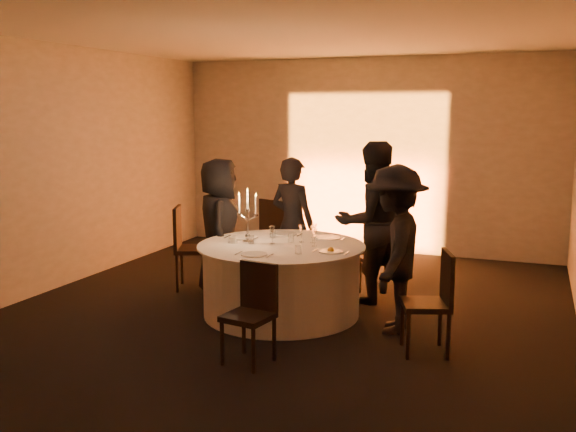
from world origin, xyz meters
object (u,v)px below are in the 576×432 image
(chair_left, at_px, (187,242))
(chair_back_right, at_px, (382,255))
(guest_right, at_px, (395,249))
(chair_right, at_px, (434,296))
(chair_back_left, at_px, (278,232))
(banquet_table, at_px, (281,279))
(guest_back_left, at_px, (293,224))
(guest_left, at_px, (219,227))
(chair_front, at_px, (253,307))
(coffee_cup, at_px, (233,240))
(guest_back_right, at_px, (372,222))
(candelabra, at_px, (248,224))

(chair_left, bearing_deg, chair_back_right, -100.69)
(guest_right, bearing_deg, chair_right, 41.06)
(chair_back_left, height_order, chair_right, chair_back_left)
(banquet_table, relative_size, chair_back_right, 1.99)
(banquet_table, relative_size, guest_right, 1.08)
(chair_back_right, bearing_deg, guest_back_left, -37.20)
(guest_left, bearing_deg, chair_back_left, -39.55)
(chair_front, bearing_deg, coffee_cup, 132.48)
(guest_back_right, distance_m, coffee_cup, 1.61)
(guest_right, bearing_deg, chair_back_right, -165.66)
(chair_left, bearing_deg, guest_right, -125.36)
(chair_left, height_order, coffee_cup, chair_left)
(chair_left, xyz_separation_m, guest_back_left, (1.21, 0.47, 0.24))
(guest_left, bearing_deg, banquet_table, -140.59)
(guest_back_right, bearing_deg, chair_back_left, -70.87)
(chair_back_left, distance_m, guest_left, 1.20)
(banquet_table, bearing_deg, chair_back_right, 49.28)
(chair_back_left, height_order, guest_back_left, guest_back_left)
(chair_right, xyz_separation_m, chair_front, (-1.46, -0.76, -0.04))
(banquet_table, relative_size, chair_front, 2.06)
(banquet_table, xyz_separation_m, chair_left, (-1.46, 0.53, 0.20))
(chair_front, height_order, guest_back_right, guest_back_right)
(chair_back_right, xyz_separation_m, chair_front, (-0.62, -2.32, -0.02))
(chair_right, distance_m, coffee_cup, 2.30)
(chair_left, bearing_deg, chair_front, -159.36)
(chair_back_left, distance_m, guest_right, 2.59)
(chair_back_right, height_order, guest_left, guest_left)
(chair_back_left, bearing_deg, chair_left, 75.41)
(coffee_cup, height_order, candelabra, candelabra)
(chair_back_left, xyz_separation_m, guest_left, (-0.29, -1.14, 0.24))
(guest_left, height_order, candelabra, guest_left)
(chair_front, bearing_deg, banquet_table, 110.79)
(guest_back_left, bearing_deg, banquet_table, 118.07)
(chair_left, relative_size, guest_left, 0.63)
(chair_back_right, bearing_deg, guest_left, -21.07)
(guest_back_left, xyz_separation_m, guest_right, (1.50, -1.10, 0.02))
(banquet_table, bearing_deg, coffee_cup, -169.77)
(chair_front, height_order, guest_left, guest_left)
(banquet_table, xyz_separation_m, chair_back_left, (-0.69, 1.61, 0.19))
(guest_right, bearing_deg, chair_back_left, -135.77)
(guest_left, bearing_deg, chair_right, -135.97)
(chair_front, bearing_deg, chair_back_right, 84.98)
(chair_left, bearing_deg, banquet_table, -132.31)
(chair_left, xyz_separation_m, chair_back_left, (0.78, 1.07, -0.00))
(chair_front, relative_size, guest_back_left, 0.53)
(chair_back_left, relative_size, chair_back_right, 1.13)
(banquet_table, distance_m, chair_back_right, 1.34)
(chair_right, relative_size, guest_back_left, 0.58)
(chair_back_left, height_order, chair_back_right, chair_back_left)
(banquet_table, distance_m, chair_back_left, 1.76)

